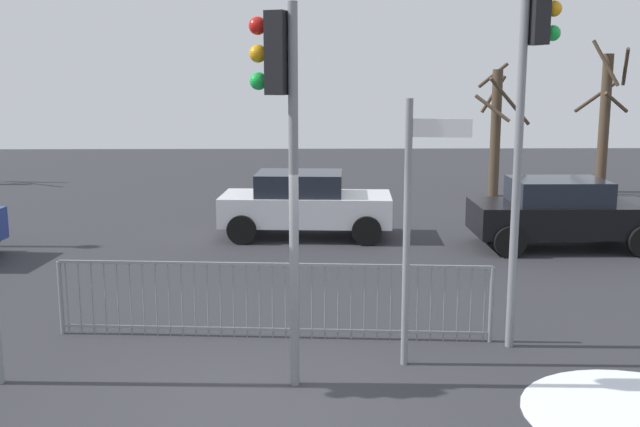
% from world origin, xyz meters
% --- Properties ---
extents(ground_plane, '(60.00, 60.00, 0.00)m').
position_xyz_m(ground_plane, '(0.00, 0.00, 0.00)').
color(ground_plane, '#2D2D33').
extents(traffic_light_rear_left, '(0.54, 0.38, 4.38)m').
position_xyz_m(traffic_light_rear_left, '(0.18, 0.46, 3.21)').
color(traffic_light_rear_left, slate).
rests_on(traffic_light_rear_left, ground).
extents(traffic_light_mid_left, '(0.55, 0.37, 4.97)m').
position_xyz_m(traffic_light_mid_left, '(3.32, 1.66, 3.63)').
color(traffic_light_mid_left, slate).
rests_on(traffic_light_mid_left, ground).
extents(direction_sign_post, '(0.79, 0.15, 3.32)m').
position_xyz_m(direction_sign_post, '(1.75, 1.01, 1.85)').
color(direction_sign_post, slate).
rests_on(direction_sign_post, ground).
extents(pedestrian_guard_railing, '(6.02, 0.51, 1.07)m').
position_xyz_m(pedestrian_guard_railing, '(-0.01, 2.03, 0.55)').
color(pedestrian_guard_railing, slate).
rests_on(pedestrian_guard_railing, ground).
extents(car_white_trailing, '(3.90, 2.12, 1.47)m').
position_xyz_m(car_white_trailing, '(0.43, 8.74, 0.77)').
color(car_white_trailing, silver).
rests_on(car_white_trailing, ground).
extents(car_black_far, '(3.81, 1.94, 1.47)m').
position_xyz_m(car_black_far, '(5.86, 7.49, 0.77)').
color(car_black_far, black).
rests_on(car_black_far, ground).
extents(bare_tree_centre, '(1.48, 1.49, 4.70)m').
position_xyz_m(bare_tree_centre, '(9.77, 15.28, 2.32)').
color(bare_tree_centre, '#473828').
rests_on(bare_tree_centre, ground).
extents(bare_tree_right, '(1.65, 1.44, 4.02)m').
position_xyz_m(bare_tree_right, '(6.19, 14.54, 2.07)').
color(bare_tree_right, '#473828').
rests_on(bare_tree_right, ground).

